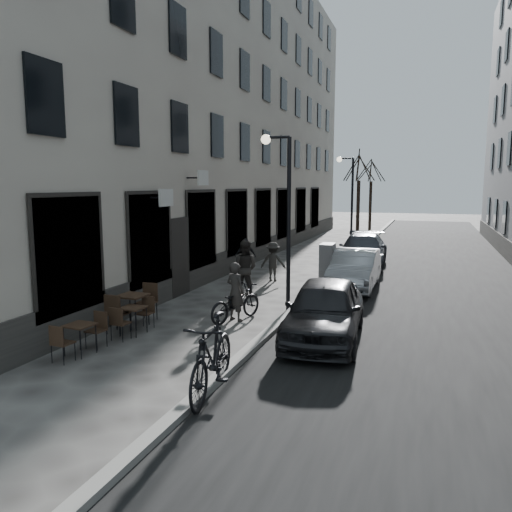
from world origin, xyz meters
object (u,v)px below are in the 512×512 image
Objects in this scene: bicycle at (235,303)px; pedestrian_far at (245,256)px; streetlamp_far at (349,195)px; bistro_set_b at (133,318)px; utility_cabinet at (327,261)px; tree_far at (371,170)px; moped at (212,356)px; pedestrian_mid at (273,262)px; car_far at (363,250)px; bistro_set_a at (80,336)px; streetlamp_near at (283,203)px; bistro_set_c at (133,307)px; tree_near at (359,167)px; pedestrian_near at (244,268)px; car_near at (325,310)px; car_mid at (355,269)px.

bicycle is 1.26× the size of pedestrian_far.
bistro_set_b is at bearing -100.27° from streetlamp_far.
utility_cabinet is 6.92m from bicycle.
utility_cabinet reaches higher than bicycle.
streetlamp_far is 0.89× the size of tree_far.
moped is (3.33, -2.65, 0.28)m from bistro_set_b.
pedestrian_mid reaches higher than bicycle.
bistro_set_a is at bearing -109.17° from car_far.
moped is (0.52, -6.16, -2.46)m from streetlamp_near.
pedestrian_mid reaches higher than utility_cabinet.
bistro_set_c is at bearing -112.70° from car_far.
tree_near is 1.14× the size of car_far.
tree_far reaches higher than bicycle.
bistro_set_b is at bearing 76.87° from pedestrian_near.
streetlamp_far is 17.68m from bistro_set_a.
pedestrian_mid is at bearing 94.74° from moped.
bicycle is at bearing 48.36° from bistro_set_b.
bistro_set_b is at bearing -119.46° from pedestrian_far.
pedestrian_near is 0.44× the size of car_near.
car_near is at bearing -89.67° from car_far.
moped is at bearing -88.35° from streetlamp_far.
streetlamp_far is 2.19× the size of moped.
streetlamp_far is 8.67m from car_mid.
pedestrian_mid is at bearing -66.29° from pedestrian_far.
bistro_set_a is 1.00× the size of bistro_set_b.
moped is at bearing -95.00° from car_far.
pedestrian_mid reaches higher than bistro_set_a.
car_far is (2.91, 7.50, -0.20)m from pedestrian_near.
tree_near is 14.18m from pedestrian_near.
tree_far is (0.07, 21.00, 1.50)m from streetlamp_near.
streetlamp_near is 15.08m from tree_near.
pedestrian_mid reaches higher than moped.
moped is at bearing 128.13° from bicycle.
car_mid is 0.84× the size of car_far.
bistro_set_c is 12.65m from car_far.
bistro_set_a is at bearing -84.29° from bistro_set_c.
tree_near is at bearing -72.01° from bicycle.
bistro_set_c is (-3.19, -14.94, -2.64)m from streetlamp_far.
pedestrian_near is at bearing 73.85° from bistro_set_c.
car_far is (1.10, -12.07, -3.94)m from tree_far.
bistro_set_c is 4.92m from moped.
pedestrian_mid is at bearing 85.80° from bistro_set_a.
bistro_set_a is 14.75m from car_far.
pedestrian_mid is (-1.68, -10.80, -3.91)m from tree_near.
pedestrian_mid is (-1.60, 4.20, -2.41)m from streetlamp_near.
pedestrian_near is (-1.74, 1.44, -2.23)m from streetlamp_near.
tree_near is at bearing 97.00° from car_mid.
car_near is at bearing -89.03° from pedestrian_far.
bistro_set_b is at bearing -170.39° from car_near.
car_near is (1.47, -7.68, 0.03)m from utility_cabinet.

